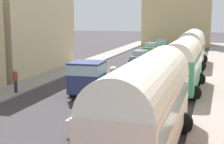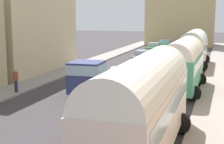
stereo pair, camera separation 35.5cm
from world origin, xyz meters
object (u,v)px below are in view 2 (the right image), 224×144
(car_1, at_px, (154,48))
(car_2, at_px, (165,45))
(parked_bus_2, at_px, (194,47))
(cargo_truck_0, at_px, (93,76))
(car_4, at_px, (156,71))
(car_0, at_px, (143,57))
(pedestrian_1, at_px, (16,80))
(car_3, at_px, (97,115))
(car_6, at_px, (179,49))
(parked_bus_1, at_px, (183,63))
(car_5, at_px, (172,58))
(parked_bus_0, at_px, (144,101))

(car_1, distance_m, car_2, 6.39)
(parked_bus_2, relative_size, cargo_truck_0, 1.16)
(car_4, bearing_deg, cargo_truck_0, -116.55)
(car_0, xyz_separation_m, pedestrian_1, (-5.11, -18.05, 0.30))
(car_3, bearing_deg, parked_bus_2, 83.27)
(parked_bus_2, xyz_separation_m, car_6, (-2.88, 11.22, -1.34))
(pedestrian_1, bearing_deg, car_3, -33.73)
(parked_bus_2, height_order, car_4, parked_bus_2)
(pedestrian_1, bearing_deg, car_4, 44.82)
(parked_bus_1, distance_m, car_2, 30.23)
(car_1, distance_m, car_6, 3.61)
(parked_bus_1, bearing_deg, car_5, 100.95)
(car_1, bearing_deg, car_0, -86.58)
(car_2, xyz_separation_m, car_6, (2.91, -5.67, 0.01))
(cargo_truck_0, xyz_separation_m, pedestrian_1, (-5.19, -1.82, -0.25))
(car_5, bearing_deg, parked_bus_0, -84.49)
(parked_bus_1, relative_size, car_5, 1.90)
(parked_bus_2, bearing_deg, car_0, 172.57)
(car_2, height_order, car_6, car_6)
(parked_bus_0, distance_m, car_3, 3.81)
(cargo_truck_0, relative_size, car_4, 1.77)
(parked_bus_1, xyz_separation_m, pedestrian_1, (-11.18, -4.59, -1.09))
(parked_bus_1, distance_m, car_3, 10.60)
(parked_bus_2, xyz_separation_m, car_2, (-5.78, 16.89, -1.35))
(car_4, bearing_deg, parked_bus_0, -81.08)
(car_2, xyz_separation_m, car_4, (3.35, -25.73, -0.04))
(car_5, relative_size, pedestrian_1, 2.36)
(car_3, height_order, car_6, car_3)
(car_5, distance_m, pedestrian_1, 20.11)
(parked_bus_0, xyz_separation_m, car_4, (-2.53, 16.13, -1.50))
(car_0, relative_size, car_6, 0.90)
(parked_bus_1, relative_size, cargo_truck_0, 1.09)
(car_5, bearing_deg, car_2, 101.95)
(parked_bus_1, height_order, car_5, parked_bus_1)
(car_6, bearing_deg, car_2, 117.14)
(car_0, relative_size, car_5, 0.88)
(parked_bus_1, distance_m, parked_bus_2, 12.70)
(cargo_truck_0, relative_size, car_5, 1.74)
(parked_bus_2, height_order, cargo_truck_0, parked_bus_2)
(cargo_truck_0, height_order, car_4, cargo_truck_0)
(car_1, relative_size, car_6, 0.89)
(cargo_truck_0, bearing_deg, car_0, 90.28)
(cargo_truck_0, distance_m, car_0, 16.24)
(car_3, bearing_deg, car_6, 90.31)
(parked_bus_0, xyz_separation_m, parked_bus_1, (0.14, 12.27, -0.12))
(car_6, bearing_deg, parked_bus_1, -82.59)
(parked_bus_0, xyz_separation_m, car_2, (-5.88, 41.86, -1.46))
(parked_bus_1, bearing_deg, car_4, 124.63)
(car_3, height_order, car_5, car_3)
(car_2, xyz_separation_m, car_3, (3.09, -39.70, 0.02))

